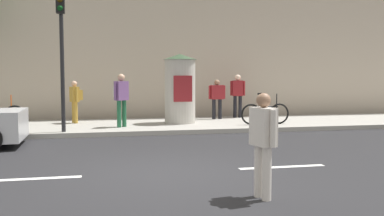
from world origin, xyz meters
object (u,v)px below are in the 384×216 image
(poster_column, at_px, (180,88))
(pedestrian_near_pole, at_px, (75,98))
(pedestrian_in_dark_shirt, at_px, (263,138))
(bicycle_leaning, at_px, (265,113))
(pedestrian_with_bag, at_px, (217,96))
(pedestrian_tallest, at_px, (238,92))
(pedestrian_in_red_top, at_px, (121,95))
(traffic_light, at_px, (61,36))

(poster_column, xyz_separation_m, pedestrian_near_pole, (-3.66, 0.73, -0.36))
(pedestrian_in_dark_shirt, relative_size, pedestrian_near_pole, 1.05)
(pedestrian_near_pole, relative_size, bicycle_leaning, 0.85)
(pedestrian_in_dark_shirt, bearing_deg, pedestrian_near_pole, 108.52)
(pedestrian_in_dark_shirt, relative_size, pedestrian_with_bag, 1.03)
(pedestrian_in_dark_shirt, height_order, pedestrian_near_pole, pedestrian_near_pole)
(pedestrian_tallest, height_order, bicycle_leaning, pedestrian_tallest)
(pedestrian_near_pole, bearing_deg, pedestrian_in_dark_shirt, -71.48)
(pedestrian_in_red_top, height_order, bicycle_leaning, pedestrian_in_red_top)
(poster_column, height_order, pedestrian_tallest, poster_column)
(poster_column, distance_m, pedestrian_in_dark_shirt, 9.02)
(pedestrian_in_red_top, distance_m, bicycle_leaning, 4.97)
(traffic_light, bearing_deg, poster_column, 24.72)
(bicycle_leaning, bearing_deg, pedestrian_in_dark_shirt, -112.00)
(pedestrian_in_dark_shirt, relative_size, bicycle_leaning, 0.89)
(pedestrian_in_dark_shirt, height_order, pedestrian_with_bag, pedestrian_with_bag)
(bicycle_leaning, bearing_deg, poster_column, 159.38)
(poster_column, relative_size, bicycle_leaning, 1.39)
(pedestrian_with_bag, relative_size, bicycle_leaning, 0.86)
(traffic_light, bearing_deg, pedestrian_with_bag, 27.28)
(pedestrian_in_dark_shirt, xyz_separation_m, pedestrian_with_bag, (2.05, 10.07, 0.14))
(pedestrian_in_red_top, bearing_deg, pedestrian_near_pole, 135.02)
(traffic_light, bearing_deg, bicycle_leaning, 6.16)
(pedestrian_in_dark_shirt, height_order, pedestrian_tallest, pedestrian_tallest)
(pedestrian_in_red_top, xyz_separation_m, pedestrian_near_pole, (-1.54, 1.54, -0.16))
(traffic_light, relative_size, poster_column, 1.73)
(traffic_light, height_order, pedestrian_tallest, traffic_light)
(pedestrian_tallest, bearing_deg, pedestrian_near_pole, -173.42)
(pedestrian_with_bag, height_order, bicycle_leaning, pedestrian_with_bag)
(pedestrian_with_bag, bearing_deg, pedestrian_in_red_top, -153.47)
(pedestrian_in_dark_shirt, bearing_deg, pedestrian_tallest, 73.87)
(traffic_light, height_order, poster_column, traffic_light)
(poster_column, bearing_deg, pedestrian_in_dark_shirt, -92.53)
(pedestrian_in_dark_shirt, distance_m, pedestrian_with_bag, 10.28)
(pedestrian_near_pole, bearing_deg, pedestrian_in_red_top, -44.98)
(traffic_light, distance_m, pedestrian_in_red_top, 2.70)
(traffic_light, relative_size, pedestrian_near_pole, 2.83)
(pedestrian_in_dark_shirt, xyz_separation_m, pedestrian_in_red_top, (-1.71, 8.19, 0.28))
(pedestrian_in_dark_shirt, height_order, bicycle_leaning, pedestrian_in_dark_shirt)
(pedestrian_in_dark_shirt, distance_m, pedestrian_near_pole, 10.26)
(pedestrian_near_pole, bearing_deg, pedestrian_with_bag, 3.64)
(pedestrian_near_pole, xyz_separation_m, bicycle_leaning, (6.47, -1.79, -0.49))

